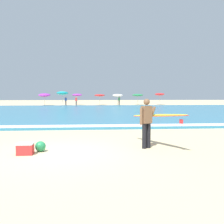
{
  "coord_description": "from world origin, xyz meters",
  "views": [
    {
      "loc": [
        0.96,
        -7.87,
        1.86
      ],
      "look_at": [
        1.83,
        2.94,
        1.1
      ],
      "focal_mm": 39.21,
      "sensor_mm": 36.0,
      "label": 1
    }
  ],
  "objects_px": {
    "beach_umbrella_2": "(77,95)",
    "beach_umbrella_5": "(138,95)",
    "beachgoer_near_row_right": "(76,101)",
    "cooler_box": "(25,149)",
    "beach_umbrella_1": "(62,93)",
    "beach_umbrella_3": "(100,95)",
    "beach_ball": "(40,146)",
    "beachgoer_near_row_left": "(66,101)",
    "beachgoer_near_row_mid": "(119,101)",
    "surfer_with_board": "(152,118)",
    "beach_umbrella_4": "(118,95)",
    "beach_umbrella_0": "(44,95)",
    "beach_umbrella_6": "(160,94)"
  },
  "relations": [
    {
      "from": "beach_umbrella_1",
      "to": "beach_umbrella_3",
      "type": "xyz_separation_m",
      "value": [
        6.54,
        1.49,
        -0.38
      ]
    },
    {
      "from": "beach_umbrella_4",
      "to": "beach_umbrella_5",
      "type": "xyz_separation_m",
      "value": [
        3.84,
        1.16,
        0.05
      ]
    },
    {
      "from": "cooler_box",
      "to": "surfer_with_board",
      "type": "bearing_deg",
      "value": 9.67
    },
    {
      "from": "beach_umbrella_1",
      "to": "beach_umbrella_0",
      "type": "bearing_deg",
      "value": 162.81
    },
    {
      "from": "beach_umbrella_4",
      "to": "beach_ball",
      "type": "relative_size",
      "value": 5.86
    },
    {
      "from": "cooler_box",
      "to": "beach_ball",
      "type": "bearing_deg",
      "value": 43.9
    },
    {
      "from": "surfer_with_board",
      "to": "beach_umbrella_3",
      "type": "distance_m",
      "value": 36.26
    },
    {
      "from": "beach_ball",
      "to": "beach_umbrella_5",
      "type": "bearing_deg",
      "value": 74.59
    },
    {
      "from": "beachgoer_near_row_mid",
      "to": "cooler_box",
      "type": "bearing_deg",
      "value": -100.93
    },
    {
      "from": "beach_umbrella_4",
      "to": "beach_umbrella_2",
      "type": "bearing_deg",
      "value": 167.19
    },
    {
      "from": "beach_umbrella_0",
      "to": "beach_umbrella_3",
      "type": "bearing_deg",
      "value": 2.77
    },
    {
      "from": "beach_ball",
      "to": "beach_umbrella_6",
      "type": "bearing_deg",
      "value": 68.76
    },
    {
      "from": "beach_umbrella_4",
      "to": "cooler_box",
      "type": "distance_m",
      "value": 36.28
    },
    {
      "from": "surfer_with_board",
      "to": "beachgoer_near_row_right",
      "type": "height_order",
      "value": "surfer_with_board"
    },
    {
      "from": "beach_umbrella_1",
      "to": "beach_umbrella_5",
      "type": "height_order",
      "value": "beach_umbrella_1"
    },
    {
      "from": "beach_umbrella_2",
      "to": "beach_umbrella_5",
      "type": "relative_size",
      "value": 1.03
    },
    {
      "from": "beach_umbrella_5",
      "to": "cooler_box",
      "type": "height_order",
      "value": "beach_umbrella_5"
    },
    {
      "from": "beach_umbrella_2",
      "to": "beach_umbrella_3",
      "type": "bearing_deg",
      "value": -4.61
    },
    {
      "from": "beach_umbrella_5",
      "to": "cooler_box",
      "type": "relative_size",
      "value": 4.23
    },
    {
      "from": "beach_ball",
      "to": "cooler_box",
      "type": "relative_size",
      "value": 0.7
    },
    {
      "from": "beach_umbrella_3",
      "to": "beach_umbrella_6",
      "type": "bearing_deg",
      "value": -0.22
    },
    {
      "from": "beach_umbrella_3",
      "to": "beachgoer_near_row_left",
      "type": "height_order",
      "value": "beach_umbrella_3"
    },
    {
      "from": "beach_umbrella_0",
      "to": "beach_ball",
      "type": "xyz_separation_m",
      "value": [
        6.75,
        -36.11,
        -1.67
      ]
    },
    {
      "from": "beach_umbrella_1",
      "to": "beach_umbrella_4",
      "type": "xyz_separation_m",
      "value": [
        9.69,
        0.17,
        -0.39
      ]
    },
    {
      "from": "beach_umbrella_2",
      "to": "beach_umbrella_4",
      "type": "bearing_deg",
      "value": -12.81
    },
    {
      "from": "beachgoer_near_row_right",
      "to": "cooler_box",
      "type": "relative_size",
      "value": 3.23
    },
    {
      "from": "beach_umbrella_3",
      "to": "beach_umbrella_0",
      "type": "bearing_deg",
      "value": -177.23
    },
    {
      "from": "beach_umbrella_6",
      "to": "cooler_box",
      "type": "xyz_separation_m",
      "value": [
        -14.59,
        -36.92,
        -1.79
      ]
    },
    {
      "from": "beach_umbrella_3",
      "to": "cooler_box",
      "type": "distance_m",
      "value": 37.15
    },
    {
      "from": "beach_umbrella_5",
      "to": "beach_umbrella_6",
      "type": "relative_size",
      "value": 0.92
    },
    {
      "from": "beach_umbrella_3",
      "to": "beachgoer_near_row_mid",
      "type": "xyz_separation_m",
      "value": [
        3.41,
        -1.41,
        -0.94
      ]
    },
    {
      "from": "beach_umbrella_3",
      "to": "beach_ball",
      "type": "xyz_separation_m",
      "value": [
        -3.06,
        -36.59,
        -1.61
      ]
    },
    {
      "from": "surfer_with_board",
      "to": "beach_umbrella_0",
      "type": "distance_m",
      "value": 37.3
    },
    {
      "from": "beach_ball",
      "to": "beach_umbrella_2",
      "type": "bearing_deg",
      "value": 91.61
    },
    {
      "from": "beach_umbrella_5",
      "to": "beachgoer_near_row_left",
      "type": "distance_m",
      "value": 13.05
    },
    {
      "from": "beach_umbrella_1",
      "to": "beachgoer_near_row_mid",
      "type": "relative_size",
      "value": 1.61
    },
    {
      "from": "beach_umbrella_4",
      "to": "cooler_box",
      "type": "xyz_separation_m",
      "value": [
        -6.59,
        -35.64,
        -1.59
      ]
    },
    {
      "from": "beach_umbrella_1",
      "to": "cooler_box",
      "type": "xyz_separation_m",
      "value": [
        3.1,
        -35.47,
        -1.98
      ]
    },
    {
      "from": "beach_umbrella_4",
      "to": "beach_umbrella_6",
      "type": "xyz_separation_m",
      "value": [
        7.99,
        1.27,
        0.2
      ]
    },
    {
      "from": "beach_umbrella_2",
      "to": "beach_umbrella_3",
      "type": "height_order",
      "value": "beach_umbrella_2"
    },
    {
      "from": "beachgoer_near_row_left",
      "to": "beachgoer_near_row_mid",
      "type": "xyz_separation_m",
      "value": [
        9.38,
        0.07,
        0.0
      ]
    },
    {
      "from": "beach_umbrella_2",
      "to": "beachgoer_near_row_left",
      "type": "height_order",
      "value": "beach_umbrella_2"
    },
    {
      "from": "beach_umbrella_3",
      "to": "beach_umbrella_5",
      "type": "bearing_deg",
      "value": -1.28
    },
    {
      "from": "beach_ball",
      "to": "cooler_box",
      "type": "bearing_deg",
      "value": -136.1
    },
    {
      "from": "beach_umbrella_5",
      "to": "beachgoer_near_row_left",
      "type": "xyz_separation_m",
      "value": [
        -12.95,
        -1.32,
        -0.99
      ]
    },
    {
      "from": "beach_umbrella_2",
      "to": "cooler_box",
      "type": "distance_m",
      "value": 37.33
    },
    {
      "from": "beach_umbrella_1",
      "to": "beach_umbrella_4",
      "type": "distance_m",
      "value": 9.7
    },
    {
      "from": "beach_umbrella_4",
      "to": "beachgoer_near_row_left",
      "type": "relative_size",
      "value": 1.28
    },
    {
      "from": "beach_umbrella_1",
      "to": "beach_ball",
      "type": "relative_size",
      "value": 7.39
    },
    {
      "from": "beach_umbrella_2",
      "to": "beach_umbrella_6",
      "type": "xyz_separation_m",
      "value": [
        15.24,
        -0.37,
        0.11
      ]
    }
  ]
}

